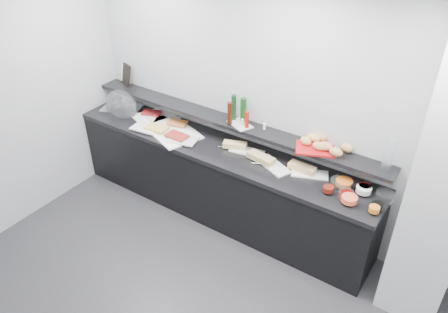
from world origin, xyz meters
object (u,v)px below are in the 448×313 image
Objects in this scene: bread_tray at (315,149)px; carafe at (389,155)px; cloche_base at (122,109)px; sandwich_plate_mid at (273,166)px; framed_print at (126,74)px; condiment_tray at (240,124)px.

bread_tray is 0.67m from carafe.
cloche_base is at bearing 158.00° from bread_tray.
cloche_base is 2.52m from bread_tray.
sandwich_plate_mid is (2.14, -0.03, -0.01)m from cloche_base.
bread_tray is at bearing 45.30° from sandwich_plate_mid.
carafe is (1.01, 0.20, 0.39)m from sandwich_plate_mid.
bread_tray is 1.23× the size of carafe.
carafe is (0.65, 0.05, 0.14)m from bread_tray.
framed_print reaches higher than bread_tray.
condiment_tray reaches higher than sandwich_plate_mid.
condiment_tray is 0.73× the size of bread_tray.
bread_tray reaches higher than condiment_tray.
framed_print is 2.61m from bread_tray.
condiment_tray is at bearing 18.04° from framed_print.
bread_tray is at bearing -175.30° from carafe.
sandwich_plate_mid is 0.46m from bread_tray.
sandwich_plate_mid is 0.58m from condiment_tray.
bread_tray reaches higher than cloche_base.
carafe is at bearing -19.81° from bread_tray.
condiment_tray is (1.74, -0.10, -0.12)m from framed_print.
bread_tray is at bearing 18.91° from framed_print.
cloche_base is 3.18m from carafe.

